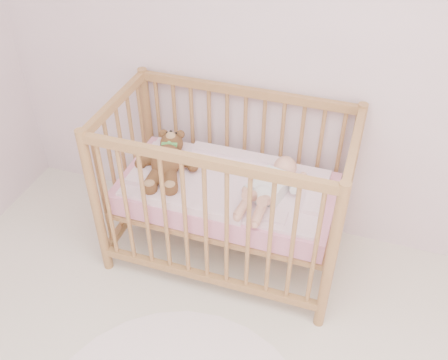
% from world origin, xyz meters
% --- Properties ---
extents(wall_back, '(4.00, 0.02, 2.70)m').
position_xyz_m(wall_back, '(0.00, 2.00, 1.35)').
color(wall_back, silver).
rests_on(wall_back, floor).
extents(crib, '(1.36, 0.76, 1.00)m').
position_xyz_m(crib, '(-0.42, 1.60, 0.50)').
color(crib, '#AF814A').
rests_on(crib, floor).
extents(mattress, '(1.22, 0.62, 0.13)m').
position_xyz_m(mattress, '(-0.42, 1.60, 0.49)').
color(mattress, pink).
rests_on(mattress, crib).
extents(blanket, '(1.10, 0.58, 0.06)m').
position_xyz_m(blanket, '(-0.42, 1.60, 0.56)').
color(blanket, '#F4A8BD').
rests_on(blanket, mattress).
extents(baby, '(0.40, 0.63, 0.14)m').
position_xyz_m(baby, '(-0.16, 1.58, 0.64)').
color(baby, white).
rests_on(baby, blanket).
extents(teddy_bear, '(0.51, 0.63, 0.15)m').
position_xyz_m(teddy_bear, '(-0.78, 1.58, 0.65)').
color(teddy_bear, brown).
rests_on(teddy_bear, blanket).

